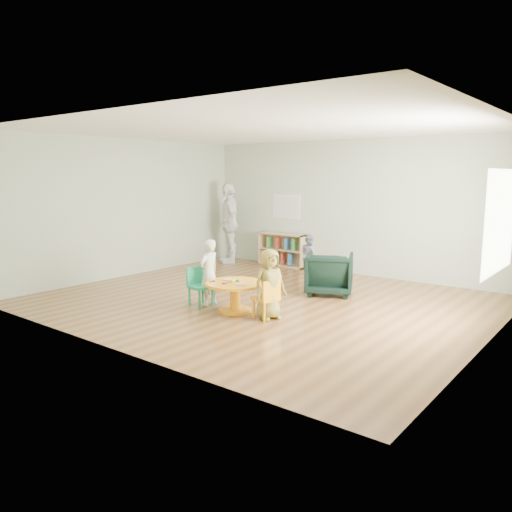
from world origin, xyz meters
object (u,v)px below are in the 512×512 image
at_px(kid_chair_right, 268,298).
at_px(adult_caretaker, 229,223).
at_px(bookshelf, 283,250).
at_px(child_left, 209,272).
at_px(armchair, 329,274).
at_px(toddler, 309,255).
at_px(kid_chair_left, 199,285).
at_px(activity_table, 235,291).
at_px(child_right, 270,284).

bearing_deg(kid_chair_right, adult_caretaker, 62.56).
distance_m(bookshelf, child_left, 3.79).
distance_m(armchair, toddler, 1.69).
xyz_separation_m(kid_chair_left, bookshelf, (-0.97, 3.73, 0.03)).
xyz_separation_m(kid_chair_left, toddler, (0.11, 3.15, 0.10)).
height_order(activity_table, toddler, toddler).
distance_m(kid_chair_right, bookshelf, 4.35).
relative_size(bookshelf, child_left, 1.13).
xyz_separation_m(kid_chair_right, bookshelf, (-2.31, 3.69, 0.05)).
relative_size(kid_chair_right, child_left, 0.55).
height_order(kid_chair_left, child_left, child_left).
bearing_deg(bookshelf, activity_table, -65.47).
xyz_separation_m(kid_chair_right, armchair, (-0.06, 1.90, 0.05)).
xyz_separation_m(kid_chair_left, child_right, (1.35, 0.08, 0.18)).
bearing_deg(child_right, activity_table, 113.11).
height_order(kid_chair_right, toddler, toddler).
relative_size(toddler, adult_caretaker, 0.45).
relative_size(child_left, toddler, 1.25).
xyz_separation_m(bookshelf, child_right, (2.32, -3.65, 0.15)).
distance_m(child_left, child_right, 1.23).
bearing_deg(kid_chair_right, armchair, 16.69).
distance_m(bookshelf, armchair, 2.88).
bearing_deg(kid_chair_left, kid_chair_right, 100.81).
bearing_deg(activity_table, armchair, 72.85).
bearing_deg(activity_table, adult_caretaker, 132.17).
relative_size(kid_chair_left, child_left, 0.58).
bearing_deg(child_left, toddler, 179.67).
xyz_separation_m(kid_chair_left, adult_caretaker, (-2.20, 3.27, 0.62)).
bearing_deg(bookshelf, child_left, -73.21).
bearing_deg(armchair, activity_table, 47.43).
height_order(armchair, child_right, child_right).
xyz_separation_m(kid_chair_left, armchair, (1.28, 1.94, 0.04)).
relative_size(armchair, child_right, 0.79).
distance_m(kid_chair_right, child_left, 1.24).
height_order(bookshelf, child_left, child_left).
distance_m(kid_chair_left, kid_chair_right, 1.34).
height_order(toddler, adult_caretaker, adult_caretaker).
bearing_deg(adult_caretaker, toddler, 32.84).
bearing_deg(adult_caretaker, kid_chair_right, -6.68).
distance_m(activity_table, child_right, 0.68).
relative_size(bookshelf, child_right, 1.17).
relative_size(kid_chair_left, toddler, 0.72).
xyz_separation_m(kid_chair_right, adult_caretaker, (-3.54, 3.22, 0.63)).
xyz_separation_m(toddler, adult_caretaker, (-2.31, 0.11, 0.52)).
bearing_deg(bookshelf, toddler, -28.23).
relative_size(kid_chair_right, bookshelf, 0.49).
bearing_deg(kid_chair_right, child_left, 101.89).
height_order(kid_chair_left, kid_chair_right, kid_chair_left).
xyz_separation_m(activity_table, child_left, (-0.58, 0.04, 0.22)).
bearing_deg(activity_table, child_left, 175.88).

